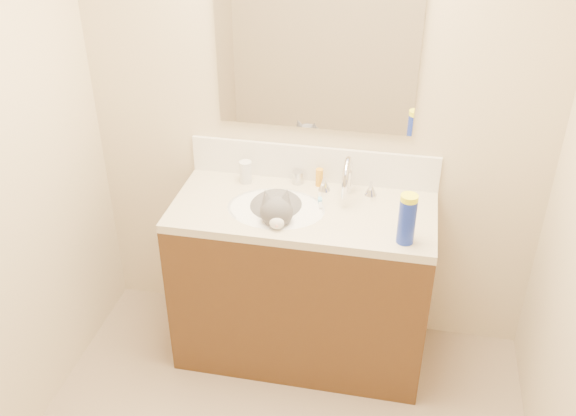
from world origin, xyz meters
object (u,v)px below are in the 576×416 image
at_px(silver_jar, 298,177).
at_px(amber_bottle, 319,177).
at_px(spray_can, 407,222).
at_px(vanity_cabinet, 302,286).
at_px(basin, 276,221).
at_px(cat, 277,214).
at_px(pill_bottle, 246,172).
at_px(faucet, 347,180).

xyz_separation_m(silver_jar, amber_bottle, (0.11, -0.00, 0.01)).
bearing_deg(spray_can, silver_jar, 142.76).
bearing_deg(spray_can, vanity_cabinet, 158.30).
height_order(basin, spray_can, spray_can).
relative_size(vanity_cabinet, cat, 2.90).
distance_m(silver_jar, spray_can, 0.67).
height_order(basin, cat, cat).
bearing_deg(silver_jar, basin, -101.99).
distance_m(basin, pill_bottle, 0.31).
bearing_deg(vanity_cabinet, faucet, 37.29).
bearing_deg(spray_can, amber_bottle, 136.72).
relative_size(faucet, silver_jar, 4.57).
xyz_separation_m(faucet, pill_bottle, (-0.49, 0.04, -0.03)).
height_order(vanity_cabinet, faucet, faucet).
distance_m(vanity_cabinet, silver_jar, 0.53).
bearing_deg(pill_bottle, spray_can, -25.08).
height_order(faucet, amber_bottle, faucet).
bearing_deg(amber_bottle, vanity_cabinet, -100.22).
distance_m(cat, pill_bottle, 0.30).
bearing_deg(cat, basin, -146.97).
bearing_deg(basin, pill_bottle, 132.86).
height_order(faucet, pill_bottle, faucet).
relative_size(vanity_cabinet, pill_bottle, 10.97).
distance_m(basin, silver_jar, 0.27).
xyz_separation_m(cat, spray_can, (0.58, -0.16, 0.13)).
distance_m(vanity_cabinet, amber_bottle, 0.54).
xyz_separation_m(basin, pill_bottle, (-0.19, 0.21, 0.12)).
bearing_deg(cat, pill_bottle, 120.01).
bearing_deg(basin, silver_jar, 78.01).
xyz_separation_m(vanity_cabinet, silver_jar, (-0.07, 0.22, 0.48)).
relative_size(basin, cat, 1.09).
relative_size(cat, amber_bottle, 4.67).
xyz_separation_m(cat, pill_bottle, (-0.20, 0.21, 0.09)).
distance_m(vanity_cabinet, pill_bottle, 0.62).
bearing_deg(faucet, spray_can, -48.56).
height_order(faucet, spray_can, faucet).
bearing_deg(vanity_cabinet, silver_jar, 107.03).
height_order(vanity_cabinet, amber_bottle, amber_bottle).
bearing_deg(basin, faucet, 29.12).
relative_size(basin, faucet, 1.61).
relative_size(faucet, amber_bottle, 3.17).
distance_m(basin, faucet, 0.38).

